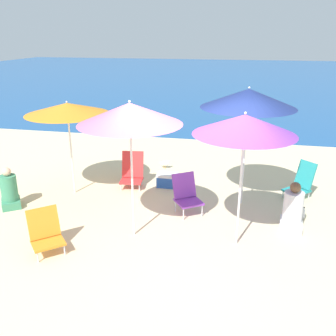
{
  "coord_description": "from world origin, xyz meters",
  "views": [
    {
      "loc": [
        0.76,
        -5.64,
        3.38
      ],
      "look_at": [
        -0.6,
        0.79,
        1.0
      ],
      "focal_mm": 40.0,
      "sensor_mm": 36.0,
      "label": 1
    }
  ],
  "objects_px": {
    "beach_umbrella_pink": "(130,114)",
    "cooler_box": "(168,180)",
    "beach_chair_red": "(132,171)",
    "beach_chair_purple": "(186,194)",
    "beach_umbrella_navy": "(248,98)",
    "beach_umbrella_orange": "(67,109)",
    "beach_chair_teal": "(301,182)",
    "water_bottle": "(303,214)",
    "beach_umbrella_purple": "(245,125)",
    "beach_chair_orange": "(46,232)",
    "person_seated_far": "(293,210)",
    "seagull": "(165,163)",
    "person_seated_near": "(9,191)"
  },
  "relations": [
    {
      "from": "beach_umbrella_orange",
      "to": "beach_chair_orange",
      "type": "xyz_separation_m",
      "value": [
        0.59,
        -2.3,
        -1.56
      ]
    },
    {
      "from": "water_bottle",
      "to": "beach_umbrella_purple",
      "type": "bearing_deg",
      "value": -135.26
    },
    {
      "from": "person_seated_far",
      "to": "water_bottle",
      "type": "bearing_deg",
      "value": 65.81
    },
    {
      "from": "beach_umbrella_pink",
      "to": "beach_chair_purple",
      "type": "height_order",
      "value": "beach_umbrella_pink"
    },
    {
      "from": "beach_chair_orange",
      "to": "cooler_box",
      "type": "bearing_deg",
      "value": 24.37
    },
    {
      "from": "beach_umbrella_pink",
      "to": "water_bottle",
      "type": "height_order",
      "value": "beach_umbrella_pink"
    },
    {
      "from": "beach_umbrella_navy",
      "to": "beach_umbrella_pink",
      "type": "relative_size",
      "value": 1.02
    },
    {
      "from": "person_seated_near",
      "to": "beach_chair_purple",
      "type": "bearing_deg",
      "value": -26.85
    },
    {
      "from": "beach_umbrella_pink",
      "to": "cooler_box",
      "type": "distance_m",
      "value": 3.06
    },
    {
      "from": "beach_umbrella_orange",
      "to": "beach_chair_orange",
      "type": "bearing_deg",
      "value": -75.48
    },
    {
      "from": "beach_umbrella_navy",
      "to": "cooler_box",
      "type": "relative_size",
      "value": 5.07
    },
    {
      "from": "beach_umbrella_purple",
      "to": "beach_chair_orange",
      "type": "xyz_separation_m",
      "value": [
        -3.04,
        -0.85,
        -1.73
      ]
    },
    {
      "from": "beach_chair_red",
      "to": "beach_chair_purple",
      "type": "bearing_deg",
      "value": -43.38
    },
    {
      "from": "beach_umbrella_orange",
      "to": "cooler_box",
      "type": "relative_size",
      "value": 4.29
    },
    {
      "from": "beach_chair_red",
      "to": "seagull",
      "type": "relative_size",
      "value": 2.99
    },
    {
      "from": "beach_umbrella_orange",
      "to": "seagull",
      "type": "bearing_deg",
      "value": 50.37
    },
    {
      "from": "cooler_box",
      "to": "seagull",
      "type": "height_order",
      "value": "cooler_box"
    },
    {
      "from": "person_seated_near",
      "to": "seagull",
      "type": "xyz_separation_m",
      "value": [
        2.59,
        2.94,
        -0.21
      ]
    },
    {
      "from": "person_seated_far",
      "to": "cooler_box",
      "type": "distance_m",
      "value": 3.03
    },
    {
      "from": "beach_chair_purple",
      "to": "cooler_box",
      "type": "distance_m",
      "value": 1.39
    },
    {
      "from": "water_bottle",
      "to": "seagull",
      "type": "height_order",
      "value": "water_bottle"
    },
    {
      "from": "beach_umbrella_navy",
      "to": "beach_chair_purple",
      "type": "bearing_deg",
      "value": -149.77
    },
    {
      "from": "beach_chair_red",
      "to": "person_seated_near",
      "type": "relative_size",
      "value": 0.93
    },
    {
      "from": "water_bottle",
      "to": "cooler_box",
      "type": "xyz_separation_m",
      "value": [
        -2.9,
        1.01,
        0.07
      ]
    },
    {
      "from": "beach_umbrella_orange",
      "to": "beach_chair_purple",
      "type": "bearing_deg",
      "value": -9.27
    },
    {
      "from": "beach_umbrella_pink",
      "to": "person_seated_far",
      "type": "distance_m",
      "value": 3.38
    },
    {
      "from": "beach_chair_purple",
      "to": "beach_chair_orange",
      "type": "distance_m",
      "value": 2.74
    },
    {
      "from": "beach_chair_red",
      "to": "seagull",
      "type": "height_order",
      "value": "beach_chair_red"
    },
    {
      "from": "beach_umbrella_navy",
      "to": "cooler_box",
      "type": "height_order",
      "value": "beach_umbrella_navy"
    },
    {
      "from": "beach_chair_teal",
      "to": "person_seated_far",
      "type": "relative_size",
      "value": 0.85
    },
    {
      "from": "beach_chair_teal",
      "to": "person_seated_far",
      "type": "height_order",
      "value": "person_seated_far"
    },
    {
      "from": "beach_chair_purple",
      "to": "beach_umbrella_navy",
      "type": "bearing_deg",
      "value": -4.04
    },
    {
      "from": "beach_chair_purple",
      "to": "beach_chair_orange",
      "type": "height_order",
      "value": "beach_chair_purple"
    },
    {
      "from": "person_seated_far",
      "to": "beach_chair_teal",
      "type": "bearing_deg",
      "value": 83.07
    },
    {
      "from": "cooler_box",
      "to": "beach_umbrella_orange",
      "type": "bearing_deg",
      "value": -158.22
    },
    {
      "from": "beach_umbrella_navy",
      "to": "person_seated_far",
      "type": "bearing_deg",
      "value": -44.76
    },
    {
      "from": "beach_umbrella_orange",
      "to": "beach_chair_teal",
      "type": "xyz_separation_m",
      "value": [
        4.91,
        0.81,
        -1.55
      ]
    },
    {
      "from": "beach_umbrella_navy",
      "to": "water_bottle",
      "type": "height_order",
      "value": "beach_umbrella_navy"
    },
    {
      "from": "beach_umbrella_navy",
      "to": "beach_umbrella_orange",
      "type": "distance_m",
      "value": 3.69
    },
    {
      "from": "beach_umbrella_orange",
      "to": "beach_chair_purple",
      "type": "relative_size",
      "value": 2.67
    },
    {
      "from": "beach_chair_red",
      "to": "beach_umbrella_pink",
      "type": "bearing_deg",
      "value": -79.17
    },
    {
      "from": "beach_umbrella_orange",
      "to": "beach_chair_red",
      "type": "height_order",
      "value": "beach_umbrella_orange"
    },
    {
      "from": "beach_umbrella_orange",
      "to": "beach_umbrella_pink",
      "type": "xyz_separation_m",
      "value": [
        1.84,
        -1.51,
        0.28
      ]
    },
    {
      "from": "beach_umbrella_orange",
      "to": "beach_umbrella_purple",
      "type": "height_order",
      "value": "beach_umbrella_purple"
    },
    {
      "from": "seagull",
      "to": "beach_umbrella_navy",
      "type": "bearing_deg",
      "value": -41.29
    },
    {
      "from": "beach_umbrella_pink",
      "to": "beach_chair_purple",
      "type": "xyz_separation_m",
      "value": [
        0.76,
        1.09,
        -1.78
      ]
    },
    {
      "from": "beach_umbrella_purple",
      "to": "beach_chair_orange",
      "type": "bearing_deg",
      "value": -164.31
    },
    {
      "from": "beach_chair_orange",
      "to": "beach_chair_red",
      "type": "height_order",
      "value": "beach_chair_red"
    },
    {
      "from": "beach_umbrella_pink",
      "to": "beach_chair_red",
      "type": "relative_size",
      "value": 2.97
    },
    {
      "from": "beach_chair_teal",
      "to": "water_bottle",
      "type": "relative_size",
      "value": 3.37
    }
  ]
}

